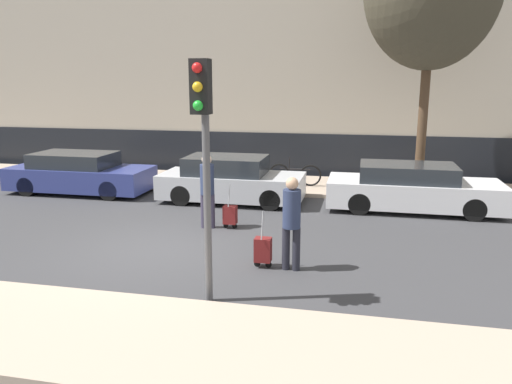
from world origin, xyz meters
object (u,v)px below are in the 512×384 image
object	(u,v)px
parked_bicycle	(295,174)
pedestrian_left	(207,186)
traffic_light	(203,135)
pedestrian_right	(292,218)
trolley_left	(230,215)
parked_car_1	(230,181)
parked_car_0	(79,174)
trolley_right	(263,250)
parked_car_2	(412,189)

from	to	relation	value
parked_bicycle	pedestrian_left	bearing A→B (deg)	-106.52
traffic_light	pedestrian_right	bearing A→B (deg)	57.93
pedestrian_left	trolley_left	size ratio (longest dim) A/B	1.65
parked_car_1	traffic_light	size ratio (longest dim) A/B	1.10
parked_car_0	trolley_right	distance (m)	8.82
pedestrian_left	pedestrian_right	xyz separation A→B (m)	(2.40, -2.34, -0.01)
trolley_right	traffic_light	xyz separation A→B (m)	(-0.56, -1.79, 2.40)
pedestrian_right	trolley_right	world-z (taller)	pedestrian_right
pedestrian_left	traffic_light	bearing A→B (deg)	99.68
parked_car_0	pedestrian_left	distance (m)	6.01
parked_car_0	parked_bicycle	distance (m)	7.01
parked_car_0	traffic_light	distance (m)	9.83
trolley_right	parked_bicycle	size ratio (longest dim) A/B	0.64
pedestrian_right	parked_car_2	bearing A→B (deg)	64.28
parked_car_2	trolley_left	xyz separation A→B (m)	(-4.49, -2.76, -0.28)
parked_car_1	pedestrian_right	bearing A→B (deg)	-63.23
parked_car_2	parked_bicycle	size ratio (longest dim) A/B	2.65
traffic_light	parked_car_2	bearing A→B (deg)	61.69
parked_car_2	pedestrian_right	size ratio (longest dim) A/B	2.59
parked_car_2	trolley_right	size ratio (longest dim) A/B	4.14
pedestrian_right	parked_bicycle	world-z (taller)	pedestrian_right
parked_car_0	trolley_left	size ratio (longest dim) A/B	4.11
parked_car_1	pedestrian_right	world-z (taller)	pedestrian_right
parked_car_0	trolley_right	world-z (taller)	parked_car_0
parked_car_0	pedestrian_right	world-z (taller)	pedestrian_right
parked_car_2	trolley_left	size ratio (longest dim) A/B	4.24
trolley_left	pedestrian_right	distance (m)	3.12
traffic_light	parked_car_1	bearing A→B (deg)	101.96
pedestrian_left	parked_bicycle	size ratio (longest dim) A/B	1.03
pedestrian_right	parked_bicycle	xyz separation A→B (m)	(-0.94, 7.27, -0.54)
pedestrian_left	parked_bicycle	bearing A→B (deg)	-114.23
parked_car_0	pedestrian_right	size ratio (longest dim) A/B	2.51
parked_car_1	parked_car_2	bearing A→B (deg)	0.90
parked_bicycle	pedestrian_right	bearing A→B (deg)	-82.64
trolley_right	parked_bicycle	distance (m)	7.27
pedestrian_left	traffic_light	size ratio (longest dim) A/B	0.47
pedestrian_left	pedestrian_right	bearing A→B (deg)	128.07
parked_car_2	parked_car_1	bearing A→B (deg)	-179.10
parked_car_2	parked_bicycle	world-z (taller)	parked_car_2
parked_car_2	pedestrian_left	distance (m)	5.79
traffic_light	parked_bicycle	distance (m)	9.33
parked_car_1	pedestrian_left	size ratio (longest dim) A/B	2.32
pedestrian_left	trolley_left	world-z (taller)	pedestrian_left
pedestrian_left	trolley_left	bearing A→B (deg)	179.93
pedestrian_right	pedestrian_left	bearing A→B (deg)	137.02
trolley_right	parked_car_1	bearing A→B (deg)	111.67
trolley_left	parked_bicycle	bearing A→B (deg)	79.30
parked_car_0	traffic_light	size ratio (longest dim) A/B	1.18
parked_car_0	pedestrian_left	size ratio (longest dim) A/B	2.49
parked_car_2	traffic_light	size ratio (longest dim) A/B	1.21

